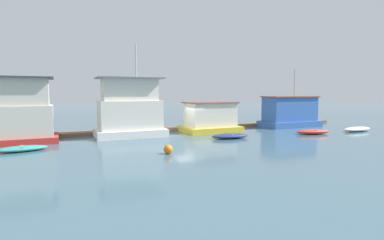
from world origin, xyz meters
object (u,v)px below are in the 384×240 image
dinghy_white (357,129)px  houseboat_yellow (210,118)px  houseboat_red (11,113)px  dinghy_navy (230,136)px  mooring_post_near_right (192,122)px  houseboat_white (130,111)px  buoy_orange (168,149)px  dinghy_red (313,132)px  mooring_post_far_left (17,130)px  dinghy_teal (22,149)px  houseboat_blue (290,112)px

dinghy_white → houseboat_yellow: bearing=155.9°
houseboat_red → dinghy_navy: 17.84m
mooring_post_near_right → dinghy_navy: bearing=-82.9°
houseboat_white → buoy_orange: bearing=-86.8°
houseboat_white → buoy_orange: 9.09m
houseboat_red → dinghy_red: houseboat_red is taller
houseboat_red → mooring_post_near_right: bearing=5.1°
houseboat_yellow → mooring_post_far_left: houseboat_yellow is taller
dinghy_teal → houseboat_yellow: bearing=14.0°
houseboat_white → houseboat_blue: size_ratio=1.19×
houseboat_yellow → dinghy_navy: bearing=-97.4°
dinghy_red → houseboat_white: bearing=160.3°
dinghy_navy → mooring_post_far_left: bearing=159.1°
houseboat_blue → dinghy_teal: size_ratio=2.08×
mooring_post_far_left → buoy_orange: mooring_post_far_left is taller
dinghy_navy → mooring_post_near_right: size_ratio=2.05×
houseboat_white → dinghy_navy: size_ratio=2.37×
mooring_post_far_left → houseboat_white: bearing=-9.6°
houseboat_red → houseboat_yellow: 17.67m
dinghy_teal → buoy_orange: bearing=-28.8°
mooring_post_near_right → dinghy_white: bearing=-26.5°
houseboat_red → dinghy_red: 26.44m
houseboat_red → buoy_orange: (9.84, -8.96, -2.09)m
houseboat_white → dinghy_navy: (7.65, -4.86, -2.12)m
dinghy_teal → dinghy_red: (24.66, -1.83, 0.06)m
dinghy_teal → buoy_orange: (8.82, -4.84, 0.11)m
houseboat_white → dinghy_teal: (-8.33, -4.01, -2.15)m
mooring_post_far_left → dinghy_red: bearing=-16.1°
dinghy_red → mooring_post_near_right: bearing=142.1°
houseboat_white → dinghy_red: (16.33, -5.83, -2.09)m
houseboat_red → houseboat_blue: houseboat_blue is taller
dinghy_white → buoy_orange: buoy_orange is taller
houseboat_blue → dinghy_red: houseboat_blue is taller
houseboat_white → dinghy_white: size_ratio=2.22×
houseboat_white → dinghy_red: bearing=-19.7°
houseboat_blue → dinghy_red: bearing=-113.0°
dinghy_white → mooring_post_near_right: 17.16m
mooring_post_far_left → buoy_orange: (9.69, -10.41, -0.54)m
mooring_post_far_left → buoy_orange: bearing=-47.0°
houseboat_yellow → dinghy_navy: (-0.65, -4.99, -1.18)m
houseboat_blue → dinghy_white: bearing=-62.1°
mooring_post_far_left → buoy_orange: size_ratio=2.79×
dinghy_red → houseboat_yellow: bearing=143.4°
dinghy_red → mooring_post_near_right: mooring_post_near_right is taller
dinghy_navy → dinghy_white: size_ratio=0.94×
dinghy_teal → mooring_post_far_left: size_ratio=1.98×
dinghy_white → mooring_post_far_left: 32.32m
buoy_orange → houseboat_red: bearing=137.7°
houseboat_yellow → dinghy_white: size_ratio=1.54×
dinghy_navy → mooring_post_near_right: 6.50m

